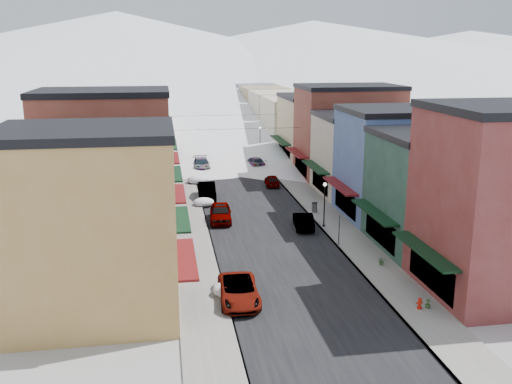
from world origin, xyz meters
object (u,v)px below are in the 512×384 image
object	(u,v)px
car_white_suv	(239,291)
streetlamp_near	(325,199)
fire_hydrant	(420,304)
car_green_sedan	(303,220)
car_silver_sedan	(221,213)
trash_can	(315,207)
car_dark_hatch	(207,191)

from	to	relation	value
car_white_suv	streetlamp_near	bearing A→B (deg)	57.84
fire_hydrant	car_green_sedan	bearing A→B (deg)	100.00
car_silver_sedan	car_green_sedan	distance (m)	7.93
car_white_suv	trash_can	size ratio (longest dim) A/B	5.64
car_silver_sedan	fire_hydrant	world-z (taller)	car_silver_sedan
car_green_sedan	car_silver_sedan	bearing A→B (deg)	-17.55
fire_hydrant	trash_can	bearing A→B (deg)	92.22
car_white_suv	streetlamp_near	distance (m)	17.32
car_silver_sedan	streetlamp_near	distance (m)	9.89
car_dark_hatch	car_silver_sedan	bearing A→B (deg)	-84.10
car_white_suv	streetlamp_near	size ratio (longest dim) A/B	1.32
car_white_suv	fire_hydrant	xyz separation A→B (m)	(10.89, -3.12, -0.26)
car_white_suv	trash_can	xyz separation A→B (m)	(10.03, 18.87, -0.11)
streetlamp_near	car_white_suv	bearing A→B (deg)	-124.21
car_silver_sedan	car_white_suv	bearing A→B (deg)	-87.18
car_silver_sedan	trash_can	distance (m)	9.49
car_dark_hatch	streetlamp_near	xyz separation A→B (m)	(9.68, -12.01, 1.86)
car_white_suv	car_silver_sedan	bearing A→B (deg)	90.06
car_white_suv	car_green_sedan	bearing A→B (deg)	63.56
streetlamp_near	car_green_sedan	bearing A→B (deg)	175.65
trash_can	streetlamp_near	size ratio (longest dim) A/B	0.23
car_dark_hatch	trash_can	bearing A→B (deg)	-34.52
car_silver_sedan	fire_hydrant	xyz separation A→B (m)	(10.27, -20.83, -0.37)
fire_hydrant	car_white_suv	bearing A→B (deg)	164.00
car_white_suv	trash_can	distance (m)	21.37
car_dark_hatch	car_green_sedan	bearing A→B (deg)	-54.88
car_white_suv	car_green_sedan	world-z (taller)	car_white_suv
fire_hydrant	streetlamp_near	size ratio (longest dim) A/B	0.18
streetlamp_near	fire_hydrant	bearing A→B (deg)	-86.01
car_dark_hatch	streetlamp_near	world-z (taller)	streetlamp_near
car_green_sedan	car_white_suv	bearing A→B (deg)	68.87
car_silver_sedan	fire_hydrant	size ratio (longest dim) A/B	6.84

